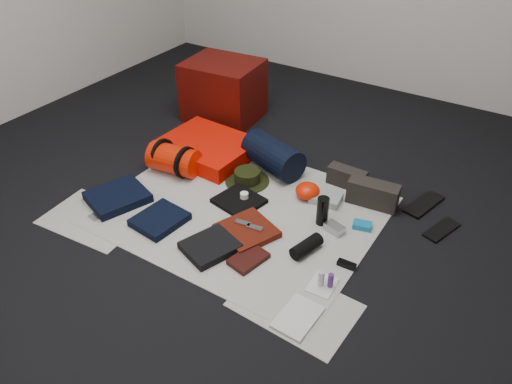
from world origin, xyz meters
The scene contains 37 objects.
floor centered at (0.00, 0.00, -0.01)m, with size 4.50×4.50×0.02m, color black.
newspaper_mat centered at (0.00, 0.00, 0.00)m, with size 1.60×1.30×0.01m, color silver.
newspaper_sheet_front_left centered at (-0.70, -0.55, 0.00)m, with size 0.58×0.40×0.00m, color silver.
newspaper_sheet_front_right centered at (0.65, -0.50, 0.00)m, with size 0.58×0.40×0.00m, color silver.
red_cabinet centered at (-0.82, 0.98, 0.23)m, with size 0.56×0.47×0.47m, color #4E0A05.
sleeping_pad centered at (-0.57, 0.41, 0.06)m, with size 0.62×0.51×0.11m, color red.
stuff_sack centered at (-0.62, 0.11, 0.10)m, with size 0.20×0.20×0.33m, color red.
sack_strap_left centered at (-0.72, 0.11, 0.11)m, with size 0.22×0.22×0.03m, color black.
sack_strap_right centered at (-0.52, 0.11, 0.11)m, with size 0.22×0.22×0.03m, color black.
navy_duffel centered at (-0.07, 0.50, 0.12)m, with size 0.22×0.22×0.43m, color black.
boonie_brim centered at (-0.14, 0.27, 0.01)m, with size 0.29×0.29×0.01m, color black.
boonie_crown centered at (-0.14, 0.27, 0.05)m, with size 0.17×0.17×0.07m, color black.
hiking_boot_left centered at (0.43, 0.58, 0.07)m, with size 0.25×0.09×0.12m, color black.
hiking_boot_right centered at (0.65, 0.48, 0.08)m, with size 0.31×0.12×0.15m, color black.
flip_flop_left centered at (0.93, 0.65, 0.01)m, with size 0.11×0.31×0.02m, color black.
flip_flop_right centered at (1.09, 0.46, 0.01)m, with size 0.09×0.25×0.01m, color black.
trousers_navy_a centered at (-0.71, -0.34, 0.03)m, with size 0.30×0.34×0.05m, color black.
trousers_navy_b centered at (-0.33, -0.36, 0.03)m, with size 0.25×0.29×0.04m, color black.
trousers_charcoal centered at (0.06, -0.40, 0.03)m, with size 0.24×0.28×0.04m, color black.
black_tshirt centered at (-0.05, 0.05, 0.02)m, with size 0.27×0.25×0.03m, color black.
red_shirt centered at (0.15, -0.17, 0.03)m, with size 0.29×0.29×0.04m, color #511308.
orange_stuff_sack centered at (0.28, 0.33, 0.06)m, with size 0.15×0.15×0.10m, color red.
first_aid_pouch centered at (0.40, 0.35, 0.03)m, with size 0.18×0.14×0.05m, color gray.
water_bottle centered at (0.47, 0.15, 0.09)m, with size 0.07×0.07×0.18m, color black.
speaker centered at (0.52, -0.13, 0.04)m, with size 0.08×0.08×0.20m, color black.
compact_camera centered at (0.57, 0.12, 0.03)m, with size 0.11×0.07×0.05m, color #A4A4A9.
cyan_case centered at (0.69, 0.23, 0.02)m, with size 0.11×0.07×0.03m, color #106B9E.
toiletry_purple centered at (0.74, -0.30, 0.05)m, with size 0.03×0.03×0.09m, color #48216A.
toiletry_clear centered at (0.70, -0.32, 0.05)m, with size 0.03×0.03×0.09m, color #AEB3AE.
paperback_book centered at (0.29, -0.36, 0.02)m, with size 0.13×0.21×0.03m, color black.
map_booklet centered at (0.70, -0.56, 0.01)m, with size 0.17×0.24×0.01m, color beige.
map_printout centered at (0.70, -0.31, 0.01)m, with size 0.13×0.16×0.01m, color beige.
sunglasses centered at (0.75, -0.12, 0.02)m, with size 0.10×0.04×0.02m, color black.
key_cluster centered at (-0.70, -0.53, 0.01)m, with size 0.07×0.07×0.01m, color #A4A4A9.
tape_roll centered at (-0.03, 0.08, 0.05)m, with size 0.05×0.05×0.04m, color white.
energy_bar_a centered at (0.11, -0.15, 0.05)m, with size 0.10×0.04×0.01m, color #A4A4A9.
energy_bar_b centered at (0.19, -0.15, 0.05)m, with size 0.10×0.04×0.01m, color #A4A4A9.
Camera 1 is at (1.38, -2.01, 1.86)m, focal length 35.00 mm.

